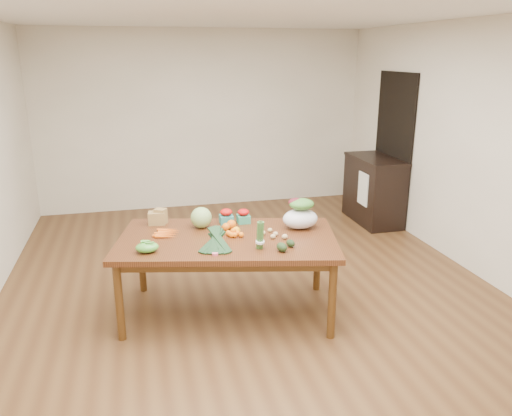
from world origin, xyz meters
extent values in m
plane|color=brown|center=(0.00, 0.00, 0.00)|extent=(6.00, 6.00, 0.00)
cube|color=white|center=(0.00, 0.00, 2.70)|extent=(5.00, 6.00, 0.02)
cube|color=silver|center=(0.00, 3.00, 1.35)|extent=(5.00, 0.02, 2.70)
cube|color=silver|center=(0.00, -3.00, 1.35)|extent=(5.00, 0.02, 2.70)
cube|color=silver|center=(2.50, 0.00, 1.35)|extent=(0.02, 6.00, 2.70)
cube|color=#522913|center=(-0.30, -0.53, 0.38)|extent=(2.14, 1.49, 0.75)
cube|color=black|center=(2.48, 1.60, 1.05)|extent=(0.02, 1.00, 2.10)
cube|color=black|center=(2.22, 1.59, 0.47)|extent=(0.52, 1.02, 0.94)
cube|color=white|center=(1.96, 1.40, 0.55)|extent=(0.02, 0.28, 0.45)
sphere|color=#8EB267|center=(-0.49, -0.22, 0.85)|extent=(0.20, 0.20, 0.20)
sphere|color=#FE570F|center=(-0.28, -0.36, 0.79)|extent=(0.07, 0.07, 0.07)
sphere|color=#E14E0D|center=(-0.22, -0.33, 0.80)|extent=(0.09, 0.09, 0.09)
sphere|color=#FEA70F|center=(-0.21, -0.48, 0.79)|extent=(0.07, 0.07, 0.07)
ellipsoid|color=green|center=(-1.02, -0.72, 0.79)|extent=(0.19, 0.14, 0.09)
ellipsoid|color=#DECC80|center=(0.02, -0.56, 0.77)|extent=(0.05, 0.05, 0.05)
ellipsoid|color=tan|center=(0.09, -0.67, 0.77)|extent=(0.05, 0.04, 0.04)
ellipsoid|color=tan|center=(0.13, -0.61, 0.77)|extent=(0.05, 0.04, 0.04)
ellipsoid|color=#CCBE75|center=(0.11, -0.49, 0.77)|extent=(0.05, 0.04, 0.04)
ellipsoid|color=tan|center=(0.19, -0.70, 0.77)|extent=(0.05, 0.05, 0.05)
ellipsoid|color=black|center=(0.08, -0.97, 0.79)|extent=(0.11, 0.13, 0.08)
ellipsoid|color=black|center=(0.18, -0.89, 0.78)|extent=(0.09, 0.11, 0.06)
camera|label=1|loc=(-1.06, -4.69, 2.34)|focal=35.00mm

